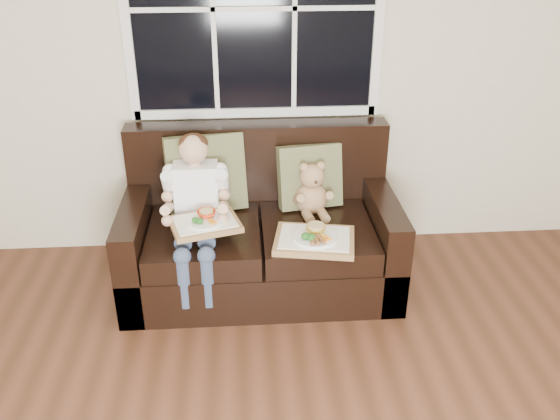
{
  "coord_description": "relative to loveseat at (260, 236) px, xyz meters",
  "views": [
    {
      "loc": [
        -0.21,
        -1.3,
        2.22
      ],
      "look_at": [
        0.01,
        1.85,
        0.58
      ],
      "focal_mm": 38.0,
      "sensor_mm": 36.0,
      "label": 1
    }
  ],
  "objects": [
    {
      "name": "child",
      "position": [
        -0.39,
        -0.12,
        0.34
      ],
      "size": [
        0.39,
        0.6,
        0.88
      ],
      "color": "white",
      "rests_on": "loveseat"
    },
    {
      "name": "tray_right",
      "position": [
        0.31,
        -0.35,
        0.17
      ],
      "size": [
        0.52,
        0.43,
        0.11
      ],
      "rotation": [
        0.0,
        0.0,
        -0.18
      ],
      "color": "#A16F49",
      "rests_on": "loveseat"
    },
    {
      "name": "teddy_bear",
      "position": [
        0.33,
        0.04,
        0.28
      ],
      "size": [
        0.23,
        0.28,
        0.36
      ],
      "rotation": [
        0.0,
        0.0,
        0.15
      ],
      "color": "tan",
      "rests_on": "loveseat"
    },
    {
      "name": "pillow_right",
      "position": [
        0.33,
        0.15,
        0.35
      ],
      "size": [
        0.44,
        0.25,
        0.42
      ],
      "rotation": [
        -0.21,
        0.0,
        0.18
      ],
      "color": "#62663F",
      "rests_on": "loveseat"
    },
    {
      "name": "loveseat",
      "position": [
        0.0,
        0.0,
        0.0
      ],
      "size": [
        1.7,
        0.92,
        0.96
      ],
      "color": "black",
      "rests_on": "ground"
    },
    {
      "name": "pillow_left",
      "position": [
        -0.33,
        0.15,
        0.39
      ],
      "size": [
        0.53,
        0.32,
        0.51
      ],
      "rotation": [
        -0.21,
        0.0,
        0.22
      ],
      "color": "#62663F",
      "rests_on": "loveseat"
    },
    {
      "name": "room_walls",
      "position": [
        0.1,
        -2.02,
        1.28
      ],
      "size": [
        4.52,
        5.02,
        2.71
      ],
      "color": "beige",
      "rests_on": "ground"
    },
    {
      "name": "tray_left",
      "position": [
        -0.33,
        -0.28,
        0.26
      ],
      "size": [
        0.46,
        0.39,
        0.09
      ],
      "rotation": [
        0.0,
        0.0,
        0.28
      ],
      "color": "#A16F49",
      "rests_on": "child"
    },
    {
      "name": "window_back",
      "position": [
        -0.0,
        0.46,
        1.34
      ],
      "size": [
        1.62,
        0.04,
        1.37
      ],
      "color": "black",
      "rests_on": "room_walls"
    }
  ]
}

